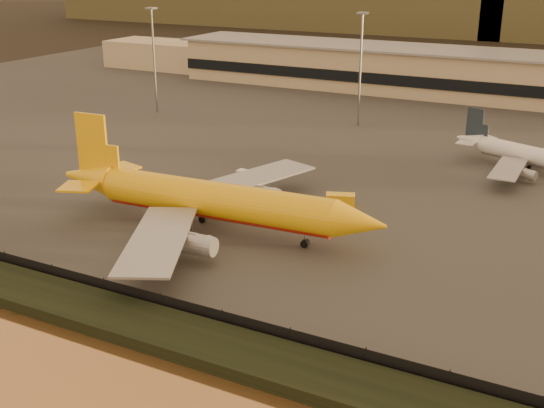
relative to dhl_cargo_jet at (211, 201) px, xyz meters
The scene contains 10 objects.
ground 12.26m from the dhl_cargo_jet, 59.74° to the right, with size 900.00×900.00×0.00m, color black.
embankment 27.66m from the dhl_cargo_jet, 77.99° to the right, with size 320.00×7.00×1.40m, color black.
tarmac 85.56m from the dhl_cargo_jet, 86.18° to the left, with size 320.00×220.00×0.20m, color #2D2D2D.
perimeter_fence 23.72m from the dhl_cargo_jet, 75.96° to the right, with size 300.00×0.05×2.20m, color black.
terminal_building 116.14m from the dhl_cargo_jet, 94.36° to the left, with size 202.00×25.00×12.60m.
apron_light_masts 69.31m from the dhl_cargo_jet, 72.40° to the left, with size 152.20×12.20×25.40m.
dhl_cargo_jet is the anchor object (origin of this frame).
white_narrowbody_jet 62.91m from the dhl_cargo_jet, 53.69° to the left, with size 32.42×30.60×9.72m.
gse_vehicle_yellow 22.17m from the dhl_cargo_jet, 54.92° to the left, with size 4.51×2.03×2.03m, color #F0B30C.
gse_vehicle_white 23.98m from the dhl_cargo_jet, 107.17° to the left, with size 3.73×1.68×1.68m, color silver.
Camera 1 is at (43.91, -66.74, 37.71)m, focal length 45.00 mm.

